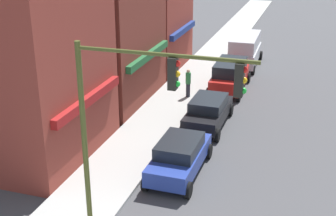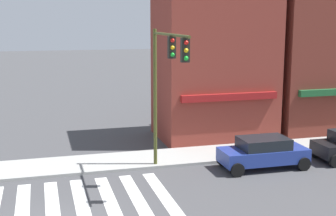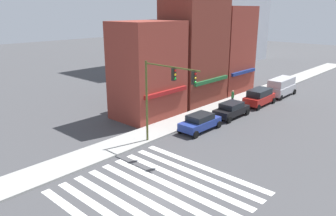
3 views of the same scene
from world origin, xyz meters
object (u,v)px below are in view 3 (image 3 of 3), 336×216
at_px(traffic_signal, 163,88).
at_px(suv_red, 259,97).
at_px(pedestrian_green_top, 233,97).
at_px(sedan_blue, 200,122).
at_px(sedan_black, 231,109).
at_px(van_silver, 281,86).

xyz_separation_m(traffic_signal, suv_red, (16.69, 0.22, -4.02)).
height_order(suv_red, pedestrian_green_top, suv_red).
bearing_deg(suv_red, pedestrian_green_top, 137.78).
bearing_deg(pedestrian_green_top, traffic_signal, -11.37).
distance_m(sedan_blue, pedestrian_green_top, 9.32).
relative_size(sedan_blue, pedestrian_green_top, 2.49).
bearing_deg(sedan_black, sedan_blue, -179.28).
xyz_separation_m(suv_red, pedestrian_green_top, (-2.44, 2.13, 0.04)).
bearing_deg(suv_red, traffic_signal, 179.65).
bearing_deg(traffic_signal, sedan_blue, 2.40).
distance_m(traffic_signal, van_silver, 22.94).
bearing_deg(sedan_blue, pedestrian_green_top, 13.64).
bearing_deg(pedestrian_green_top, suv_red, 118.13).
relative_size(sedan_black, suv_red, 0.93).
distance_m(traffic_signal, pedestrian_green_top, 14.98).
distance_m(sedan_blue, suv_red, 11.51).
relative_size(suv_red, pedestrian_green_top, 2.68).
xyz_separation_m(sedan_black, van_silver, (12.03, -0.00, 0.44)).
height_order(sedan_blue, suv_red, suv_red).
relative_size(sedan_blue, van_silver, 0.87).
distance_m(sedan_blue, van_silver, 17.45).
relative_size(traffic_signal, pedestrian_green_top, 3.94).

